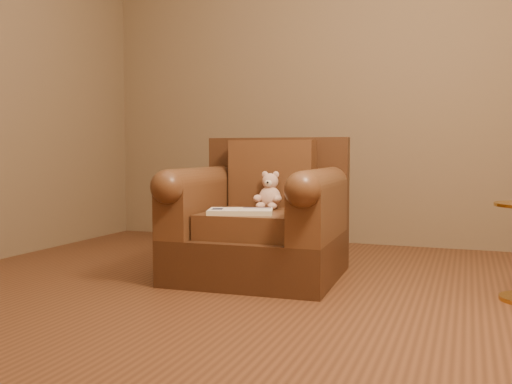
% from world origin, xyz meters
% --- Properties ---
extents(floor, '(4.00, 4.00, 0.00)m').
position_xyz_m(floor, '(0.00, 0.00, 0.00)').
color(floor, brown).
rests_on(floor, ground).
extents(armchair, '(0.95, 0.91, 0.83)m').
position_xyz_m(armchair, '(-0.15, 0.60, 0.32)').
color(armchair, '#412615').
rests_on(armchair, floor).
extents(teddy_bear, '(0.17, 0.19, 0.23)m').
position_xyz_m(teddy_bear, '(-0.12, 0.68, 0.48)').
color(teddy_bear, beige).
rests_on(teddy_bear, armchair).
extents(guidebook, '(0.40, 0.31, 0.03)m').
position_xyz_m(guidebook, '(-0.17, 0.34, 0.41)').
color(guidebook, beige).
rests_on(guidebook, armchair).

